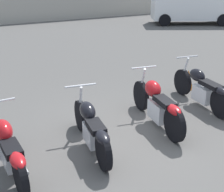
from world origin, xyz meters
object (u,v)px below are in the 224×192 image
at_px(motorcycle_slot_3, 157,104).
at_px(traffic_cone_near, 188,79).
at_px(motorcycle_slot_2, 91,127).
at_px(motorcycle_slot_1, 8,148).
at_px(parked_van, 191,4).
at_px(motorcycle_slot_4, 202,89).

bearing_deg(motorcycle_slot_3, traffic_cone_near, 43.71).
bearing_deg(traffic_cone_near, motorcycle_slot_2, -158.64).
xyz_separation_m(motorcycle_slot_2, motorcycle_slot_3, (1.55, 0.16, 0.04)).
xyz_separation_m(motorcycle_slot_1, parked_van, (13.33, 10.02, 0.76)).
bearing_deg(parked_van, traffic_cone_near, 166.47).
bearing_deg(parked_van, motorcycle_slot_2, 160.61).
height_order(motorcycle_slot_3, parked_van, parked_van).
distance_m(motorcycle_slot_2, parked_van, 15.63).
height_order(motorcycle_slot_1, parked_van, parked_van).
height_order(motorcycle_slot_4, parked_van, parked_van).
xyz_separation_m(motorcycle_slot_1, motorcycle_slot_3, (2.94, 0.12, 0.04)).
distance_m(motorcycle_slot_1, motorcycle_slot_2, 1.39).
distance_m(motorcycle_slot_1, motorcycle_slot_3, 2.94).
bearing_deg(motorcycle_slot_1, motorcycle_slot_2, -1.39).
height_order(motorcycle_slot_4, traffic_cone_near, motorcycle_slot_4).
relative_size(motorcycle_slot_1, traffic_cone_near, 3.73).
distance_m(motorcycle_slot_4, parked_van, 13.17).
relative_size(motorcycle_slot_2, motorcycle_slot_4, 0.94).
bearing_deg(motorcycle_slot_4, traffic_cone_near, 72.23).
xyz_separation_m(motorcycle_slot_1, motorcycle_slot_4, (4.42, 0.35, 0.02)).
relative_size(motorcycle_slot_2, motorcycle_slot_3, 0.93).
height_order(motorcycle_slot_2, traffic_cone_near, motorcycle_slot_2).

